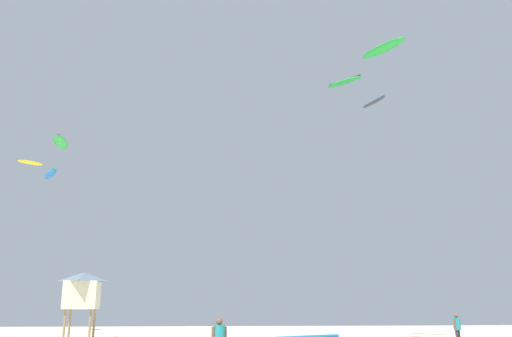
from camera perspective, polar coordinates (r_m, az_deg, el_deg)
The scene contains 8 objects.
person_midground at distance 31.57m, azimuth 20.44°, elevation -15.39°, with size 0.47×0.37×1.65m.
lifeguard_tower at distance 36.34m, azimuth -17.85°, elevation -12.12°, with size 2.30×2.30×4.15m.
kite_aloft_0 at distance 57.27m, azimuth -20.83°, elevation -0.54°, with size 2.35×4.08×0.90m.
kite_aloft_1 at distance 37.77m, azimuth -19.92°, elevation 2.62°, with size 1.14×3.05×0.36m.
kite_aloft_2 at distance 59.07m, azimuth 9.32°, elevation 9.01°, with size 3.64×3.98×0.62m.
kite_aloft_3 at distance 41.84m, azimuth 13.26°, elevation 12.23°, with size 2.90×4.05×0.42m.
kite_aloft_4 at distance 47.54m, azimuth -22.69°, elevation 0.57°, with size 2.02×1.59×0.29m.
kite_aloft_6 at distance 37.84m, azimuth 12.33°, elevation 6.87°, with size 1.41×2.43×0.54m.
Camera 1 is at (-3.55, -12.50, 1.70)m, focal length 37.94 mm.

